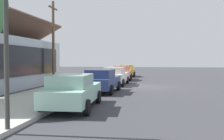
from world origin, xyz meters
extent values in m
plane|color=#38383D|center=(0.00, 0.00, 0.00)|extent=(120.00, 120.00, 0.00)
cube|color=#B2AFA8|center=(0.00, 5.60, 0.08)|extent=(60.00, 4.20, 0.16)
cube|color=#9ED1BC|center=(-10.08, 2.90, 0.68)|extent=(4.83, 2.09, 0.70)
cube|color=#86B1A0|center=(-10.55, 2.87, 1.31)|extent=(2.36, 1.73, 0.56)
cylinder|color=black|center=(-8.66, 3.89, 0.33)|extent=(0.67, 0.26, 0.66)
cylinder|color=black|center=(-8.56, 2.07, 0.33)|extent=(0.67, 0.26, 0.66)
cylinder|color=black|center=(-11.59, 3.73, 0.33)|extent=(0.67, 0.26, 0.66)
cylinder|color=black|center=(-11.49, 1.90, 0.33)|extent=(0.67, 0.26, 0.66)
cube|color=navy|center=(-4.16, 2.77, 0.68)|extent=(4.38, 2.03, 0.70)
cube|color=navy|center=(-4.59, 2.78, 1.31)|extent=(2.13, 1.71, 0.56)
cylinder|color=black|center=(-2.79, 3.63, 0.33)|extent=(0.67, 0.25, 0.66)
cylinder|color=black|center=(-2.87, 1.78, 0.33)|extent=(0.67, 0.25, 0.66)
cylinder|color=black|center=(-5.45, 3.75, 0.33)|extent=(0.67, 0.25, 0.66)
cylinder|color=black|center=(-5.53, 1.90, 0.33)|extent=(0.67, 0.25, 0.66)
cube|color=silver|center=(1.25, 2.65, 0.68)|extent=(4.88, 1.99, 0.70)
cube|color=beige|center=(0.77, 2.67, 1.31)|extent=(2.37, 1.69, 0.56)
cylinder|color=black|center=(2.77, 3.52, 0.33)|extent=(0.67, 0.24, 0.66)
cylinder|color=black|center=(2.71, 1.68, 0.33)|extent=(0.67, 0.24, 0.66)
cylinder|color=black|center=(-0.22, 3.62, 0.33)|extent=(0.67, 0.24, 0.66)
cylinder|color=black|center=(-0.28, 1.78, 0.33)|extent=(0.67, 0.24, 0.66)
cube|color=#EA8C75|center=(6.86, 2.67, 0.68)|extent=(4.74, 2.07, 0.70)
cube|color=tan|center=(6.40, 2.65, 1.31)|extent=(2.31, 1.72, 0.56)
cylinder|color=black|center=(8.25, 3.66, 0.33)|extent=(0.67, 0.25, 0.66)
cylinder|color=black|center=(8.35, 1.84, 0.33)|extent=(0.67, 0.25, 0.66)
cylinder|color=black|center=(5.37, 3.51, 0.33)|extent=(0.67, 0.25, 0.66)
cylinder|color=black|center=(5.47, 1.69, 0.33)|extent=(0.67, 0.25, 0.66)
cube|color=gold|center=(12.83, 2.76, 0.68)|extent=(4.37, 1.99, 0.70)
cube|color=gold|center=(12.39, 2.75, 1.31)|extent=(2.12, 1.70, 0.56)
cylinder|color=black|center=(14.14, 3.74, 0.33)|extent=(0.67, 0.24, 0.66)
cylinder|color=black|center=(14.19, 1.86, 0.33)|extent=(0.67, 0.24, 0.66)
cylinder|color=black|center=(11.46, 3.67, 0.33)|extent=(0.67, 0.24, 0.66)
cylinder|color=black|center=(11.51, 1.79, 0.33)|extent=(0.67, 0.24, 0.66)
cube|color=black|center=(-2.31, 8.75, 2.16)|extent=(9.57, 0.08, 2.20)
cube|color=brown|center=(-2.31, 10.40, 4.78)|extent=(12.56, 3.51, 1.97)
cylinder|color=#383833|center=(-14.36, 3.60, 2.60)|extent=(0.14, 0.14, 5.20)
cylinder|color=brown|center=(0.56, 8.20, 3.75)|extent=(0.24, 0.24, 7.50)
cube|color=brown|center=(0.56, 8.20, 6.90)|extent=(1.80, 0.12, 0.12)
cylinder|color=red|center=(5.59, 4.20, 0.44)|extent=(0.22, 0.22, 0.55)
sphere|color=red|center=(5.59, 4.20, 0.78)|extent=(0.18, 0.18, 0.18)
camera|label=1|loc=(-21.33, -0.71, 2.23)|focal=40.82mm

